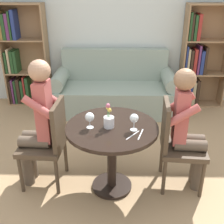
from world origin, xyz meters
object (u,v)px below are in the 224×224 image
object	(u,v)px
chair_left	(49,140)
chair_right	(176,142)
bookshelf_right	(198,61)
flower_vase	(109,119)
wine_glass_left	(90,118)
wine_glass_right	(134,119)
bookshelf_left	(21,59)
couch	(114,91)
person_right	(188,128)
person_left	(38,123)

from	to	relation	value
chair_left	chair_right	size ratio (longest dim) A/B	1.00
bookshelf_right	flower_vase	world-z (taller)	bookshelf_right
bookshelf_right	wine_glass_left	xyz separation A→B (m)	(-1.52, -2.17, 0.07)
chair_left	wine_glass_right	size ratio (longest dim) A/B	5.74
bookshelf_right	wine_glass_right	bearing A→B (deg)	-117.14
chair_right	wine_glass_left	xyz separation A→B (m)	(-0.82, -0.11, 0.31)
bookshelf_left	couch	bearing A→B (deg)	-9.92
bookshelf_left	wine_glass_right	xyz separation A→B (m)	(1.70, -2.21, 0.06)
bookshelf_right	chair_left	size ratio (longest dim) A/B	1.77
flower_vase	person_right	bearing A→B (deg)	6.13
chair_right	wine_glass_left	size ratio (longest dim) A/B	6.06
flower_vase	bookshelf_left	bearing A→B (deg)	124.37
couch	person_left	world-z (taller)	person_left
bookshelf_right	wine_glass_right	xyz separation A→B (m)	(-1.13, -2.20, 0.08)
couch	wine_glass_right	size ratio (longest dim) A/B	12.08
couch	flower_vase	xyz separation A→B (m)	(-0.03, -1.89, 0.47)
wine_glass_left	flower_vase	distance (m)	0.17
person_right	bookshelf_left	bearing A→B (deg)	51.04
chair_right	bookshelf_left	bearing A→B (deg)	50.01
chair_left	person_right	xyz separation A→B (m)	(1.33, -0.02, 0.15)
bookshelf_right	bookshelf_left	bearing A→B (deg)	179.98
couch	chair_right	size ratio (longest dim) A/B	2.10
wine_glass_left	wine_glass_right	world-z (taller)	wine_glass_right
wine_glass_left	flower_vase	xyz separation A→B (m)	(0.17, 0.02, -0.02)
person_left	couch	bearing A→B (deg)	162.17
bookshelf_right	wine_glass_left	bearing A→B (deg)	-125.08
person_right	wine_glass_left	distance (m)	0.92
chair_left	person_right	bearing A→B (deg)	93.06
bookshelf_right	chair_left	xyz separation A→B (m)	(-1.95, -2.06, -0.23)
bookshelf_left	chair_left	size ratio (longest dim) A/B	1.77
couch	wine_glass_left	distance (m)	1.98
wine_glass_right	couch	bearing A→B (deg)	95.77
bookshelf_left	bookshelf_right	distance (m)	2.83
flower_vase	wine_glass_left	bearing A→B (deg)	-174.88
person_left	wine_glass_left	xyz separation A→B (m)	(0.51, -0.12, 0.12)
couch	chair_left	world-z (taller)	couch
person_left	flower_vase	xyz separation A→B (m)	(0.68, -0.10, 0.10)
wine_glass_left	flower_vase	bearing A→B (deg)	5.12
bookshelf_left	chair_right	distance (m)	2.97
couch	chair_right	bearing A→B (deg)	-71.03
person_left	wine_glass_right	world-z (taller)	person_left
chair_right	flower_vase	world-z (taller)	flower_vase
bookshelf_left	chair_right	xyz separation A→B (m)	(2.12, -2.07, -0.26)
chair_right	wine_glass_right	distance (m)	0.55
wine_glass_right	bookshelf_right	bearing A→B (deg)	62.86
couch	chair_right	world-z (taller)	couch
bookshelf_left	person_right	xyz separation A→B (m)	(2.21, -2.08, -0.10)
bookshelf_left	person_right	size ratio (longest dim) A/B	1.30
bookshelf_left	bookshelf_right	bearing A→B (deg)	-0.02
flower_vase	wine_glass_right	bearing A→B (deg)	-12.64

